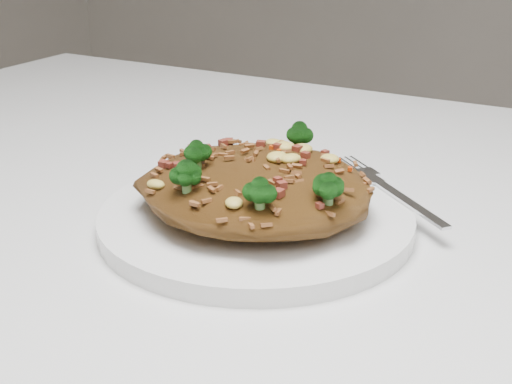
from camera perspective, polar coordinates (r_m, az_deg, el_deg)
dining_table at (r=0.63m, az=1.63°, el=-8.66°), size 1.20×0.80×0.75m
plate at (r=0.54m, az=0.00°, el=-2.15°), size 0.24×0.24×0.01m
fried_rice at (r=0.53m, az=-0.00°, el=1.15°), size 0.18×0.17×0.06m
fork at (r=0.58m, az=10.93°, el=-0.03°), size 0.13×0.12×0.00m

